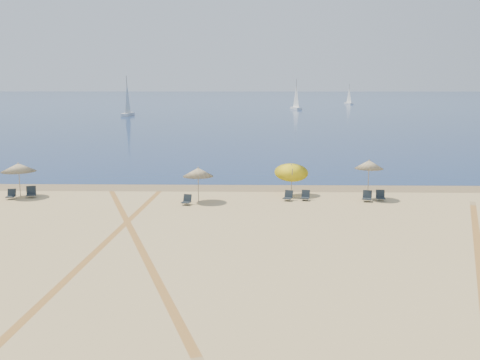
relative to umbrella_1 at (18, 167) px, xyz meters
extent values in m
plane|color=tan|center=(14.76, -20.63, -1.98)|extent=(160.00, 160.00, 0.00)
plane|color=#0C2151|center=(14.76, 204.37, -1.97)|extent=(500.00, 500.00, 0.00)
plane|color=olive|center=(14.76, 3.37, -1.97)|extent=(500.00, 500.00, 0.00)
cylinder|color=gray|center=(0.00, 0.00, -0.91)|extent=(0.05, 0.05, 2.13)
cone|color=beige|center=(0.00, 0.00, 0.00)|extent=(2.27, 2.27, 0.55)
sphere|color=gray|center=(0.00, 0.00, 0.30)|extent=(0.08, 0.08, 0.08)
cylinder|color=gray|center=(12.10, -1.25, -0.94)|extent=(0.05, 0.05, 2.07)
cone|color=beige|center=(12.10, -1.25, -0.06)|extent=(1.96, 1.96, 0.55)
sphere|color=gray|center=(12.10, -1.25, 0.24)|extent=(0.08, 0.08, 0.08)
cylinder|color=gray|center=(18.19, 0.38, -1.00)|extent=(0.05, 0.90, 1.98)
cone|color=yellow|center=(18.19, 0.74, -0.16)|extent=(2.28, 2.31, 1.41)
sphere|color=gray|center=(18.19, 0.74, 0.14)|extent=(0.08, 0.08, 0.08)
cylinder|color=gray|center=(23.16, -0.19, -0.76)|extent=(0.05, 0.05, 2.43)
cone|color=beige|center=(23.16, -0.19, 0.31)|extent=(1.86, 1.86, 0.55)
sphere|color=gray|center=(23.16, -0.19, 0.61)|extent=(0.08, 0.08, 0.08)
cube|color=black|center=(-0.28, -0.84, -1.80)|extent=(0.59, 0.59, 0.05)
cube|color=black|center=(-0.31, -0.58, -1.57)|extent=(0.55, 0.25, 0.48)
cylinder|color=#A5A5AD|center=(-0.50, -1.05, -1.89)|extent=(0.02, 0.02, 0.17)
cylinder|color=#A5A5AD|center=(-0.07, -1.01, -1.89)|extent=(0.02, 0.02, 0.17)
cube|color=black|center=(0.87, -0.31, -1.78)|extent=(0.79, 0.79, 0.06)
cube|color=black|center=(0.76, -0.03, -1.51)|extent=(0.65, 0.43, 0.54)
cylinder|color=#A5A5AD|center=(0.64, -0.62, -1.88)|extent=(0.03, 0.03, 0.20)
cylinder|color=#A5A5AD|center=(1.10, -0.44, -1.88)|extent=(0.03, 0.03, 0.20)
cube|color=black|center=(11.42, -2.26, -1.81)|extent=(0.64, 0.64, 0.05)
cube|color=black|center=(11.48, -2.01, -1.58)|extent=(0.55, 0.32, 0.47)
cylinder|color=#A5A5AD|center=(11.21, -2.40, -1.89)|extent=(0.02, 0.02, 0.17)
cylinder|color=#A5A5AD|center=(11.62, -2.50, -1.89)|extent=(0.02, 0.02, 0.17)
cube|color=black|center=(17.84, -0.93, -1.80)|extent=(0.69, 0.69, 0.05)
cube|color=black|center=(17.94, -0.69, -1.57)|extent=(0.57, 0.38, 0.48)
cylinder|color=#A5A5AD|center=(17.64, -1.05, -1.89)|extent=(0.02, 0.02, 0.17)
cylinder|color=#A5A5AD|center=(18.04, -1.20, -1.89)|extent=(0.02, 0.02, 0.17)
cube|color=black|center=(18.98, -0.80, -1.80)|extent=(0.65, 0.65, 0.05)
cube|color=black|center=(19.05, -0.55, -1.57)|extent=(0.57, 0.33, 0.48)
cylinder|color=#A5A5AD|center=(18.78, -0.94, -1.89)|extent=(0.02, 0.02, 0.17)
cylinder|color=#A5A5AD|center=(19.19, -1.05, -1.89)|extent=(0.02, 0.02, 0.17)
cube|color=black|center=(22.92, -1.07, -1.79)|extent=(0.71, 0.71, 0.05)
cube|color=black|center=(23.00, -0.81, -1.54)|extent=(0.61, 0.36, 0.51)
cylinder|color=#A5A5AD|center=(22.70, -1.22, -1.89)|extent=(0.02, 0.02, 0.19)
cylinder|color=#A5A5AD|center=(23.14, -1.35, -1.89)|extent=(0.02, 0.02, 0.19)
cube|color=black|center=(23.86, -0.82, -1.80)|extent=(0.62, 0.62, 0.05)
cube|color=black|center=(23.89, -0.55, -1.55)|extent=(0.58, 0.27, 0.50)
cylinder|color=#A5A5AD|center=(23.63, -1.00, -1.89)|extent=(0.02, 0.02, 0.18)
cylinder|color=#A5A5AD|center=(24.08, -1.05, -1.89)|extent=(0.02, 0.02, 0.18)
cube|color=white|center=(49.47, 153.12, -1.72)|extent=(2.49, 4.78, 0.51)
cylinder|color=gray|center=(49.47, 153.12, 1.56)|extent=(0.10, 0.10, 6.75)
cube|color=white|center=(-12.51, 86.29, -1.64)|extent=(1.85, 6.08, 0.65)
cylinder|color=gray|center=(-12.51, 86.29, 2.61)|extent=(0.13, 0.13, 8.73)
cube|color=white|center=(28.05, 115.99, -1.66)|extent=(2.96, 5.84, 0.62)
cylinder|color=gray|center=(28.05, 115.99, 2.35)|extent=(0.12, 0.12, 8.24)
plane|color=tan|center=(8.49, -10.51, -1.98)|extent=(29.19, 29.19, 0.00)
plane|color=tan|center=(8.54, -9.41, -1.98)|extent=(29.19, 29.19, 0.00)
plane|color=tan|center=(9.56, -8.85, -1.98)|extent=(35.88, 35.88, 0.00)
plane|color=tan|center=(9.18, -7.81, -1.98)|extent=(35.88, 35.88, 0.00)
camera|label=1|loc=(15.46, -34.67, 5.59)|focal=39.93mm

